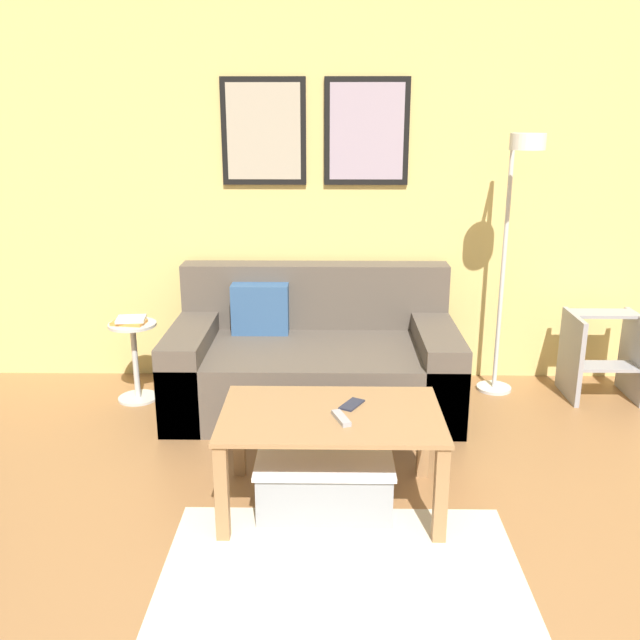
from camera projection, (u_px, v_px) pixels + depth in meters
wall_back at (350, 189)px, 4.41m from camera, size 5.60×0.09×2.55m
area_rug at (342, 576)px, 2.66m from camera, size 1.44×0.97×0.01m
couch at (313, 361)px, 4.22m from camera, size 1.73×0.98×0.82m
coffee_table at (331, 429)px, 3.05m from camera, size 1.00×0.63×0.46m
storage_bin at (325, 482)px, 3.11m from camera, size 0.62×0.39×0.25m
floor_lamp at (516, 217)px, 3.98m from camera, size 0.23×0.52×1.65m
side_table at (135, 354)px, 4.26m from camera, size 0.30×0.30×0.51m
book_stack at (130, 321)px, 4.19m from camera, size 0.21×0.18×0.04m
remote_control at (341, 418)px, 2.95m from camera, size 0.09×0.15×0.02m
cell_phone at (352, 404)px, 3.11m from camera, size 0.13×0.15×0.01m
step_stool at (603, 353)px, 4.31m from camera, size 0.43×0.39×0.55m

